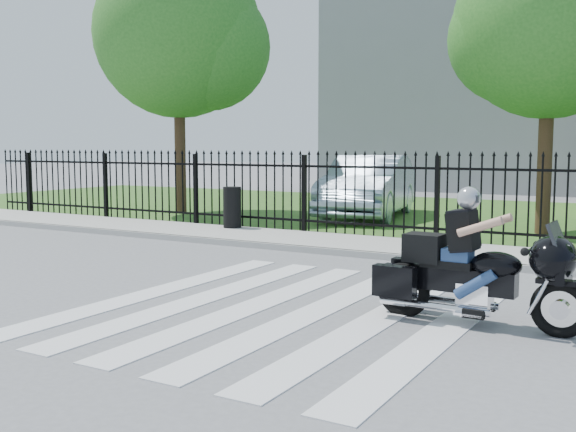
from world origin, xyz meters
The scene contains 12 objects.
ground centered at (0.00, 0.00, 0.00)m, with size 120.00×120.00×0.00m, color slate.
crosswalk centered at (0.00, 0.00, 0.01)m, with size 5.00×5.50×0.01m, color silver, non-canonical shape.
sidewalk centered at (0.00, 5.00, 0.06)m, with size 40.00×2.00×0.12m, color #ADAAA3.
curb centered at (0.00, 4.00, 0.06)m, with size 40.00×0.12×0.12m, color #ADAAA3.
grass_strip centered at (0.00, 12.00, 0.01)m, with size 40.00×12.00×0.02m, color #27551D.
iron_fence centered at (0.00, 6.00, 0.90)m, with size 26.00×0.04×1.80m.
tree_left centered at (-8.50, 8.50, 5.17)m, with size 4.80×4.80×7.58m.
tree_mid centered at (1.50, 9.00, 4.67)m, with size 4.20×4.20×6.78m.
building_tall centered at (-3.00, 26.00, 6.00)m, with size 15.00×10.00×12.00m, color gray.
motorcycle_rider centered at (2.16, 0.47, 0.65)m, with size 2.39×0.76×1.58m.
parked_car centered at (-3.29, 10.23, 0.88)m, with size 1.81×5.19×1.71m, color #A7BED2.
litter_bin centered at (-4.72, 5.70, 0.59)m, with size 0.42×0.42×0.94m, color black.
Camera 1 is at (4.11, -6.96, 2.00)m, focal length 42.00 mm.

